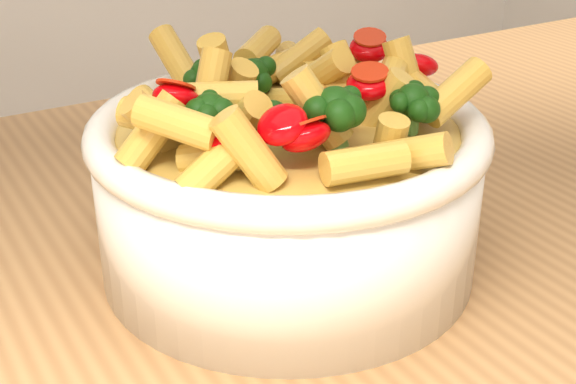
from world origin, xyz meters
TOP-DOWN VIEW (x-y plane):
  - serving_bowl at (-0.12, 0.06)m, footprint 0.22×0.22m
  - pasta_salad at (-0.12, 0.06)m, footprint 0.18×0.18m

SIDE VIEW (x-z plane):
  - serving_bowl at x=-0.12m, z-range 0.90..1.00m
  - pasta_salad at x=-0.12m, z-range 0.99..1.03m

